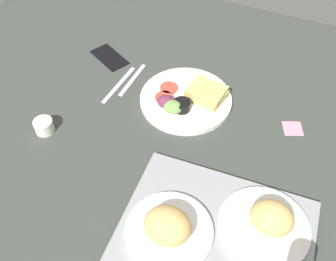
{
  "coord_description": "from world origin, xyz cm",
  "views": [
    {
      "loc": [
        -26.13,
        66.43,
        85.24
      ],
      "look_at": [
        2.0,
        3.0,
        4.0
      ],
      "focal_mm": 40.51,
      "sensor_mm": 36.0,
      "label": 1
    }
  ],
  "objects": [
    {
      "name": "espresso_cup",
      "position": [
        36.55,
        14.58,
        2.0
      ],
      "size": [
        5.6,
        5.6,
        4.0
      ],
      "primitive_type": "cylinder",
      "color": "silver",
      "rests_on": "ground_plane"
    },
    {
      "name": "sticky_note",
      "position": [
        -30.23,
        -15.85,
        0.06
      ],
      "size": [
        7.33,
        7.33,
        0.12
      ],
      "primitive_type": "cube",
      "rotation": [
        0.0,
        0.0,
        0.4
      ],
      "color": "pink",
      "rests_on": "ground_plane"
    },
    {
      "name": "plate_with_salad",
      "position": [
        2.57,
        -13.18,
        1.69
      ],
      "size": [
        28.95,
        28.95,
        5.4
      ],
      "color": "white",
      "rests_on": "ground_plane"
    },
    {
      "name": "cell_phone",
      "position": [
        36.1,
        -22.7,
        0.4
      ],
      "size": [
        16.1,
        12.88,
        0.8
      ],
      "primitive_type": "cube",
      "rotation": [
        0.0,
        0.0,
        -0.46
      ],
      "color": "black",
      "rests_on": "ground_plane"
    },
    {
      "name": "fork",
      "position": [
        23.22,
        -15.59,
        0.25
      ],
      "size": [
        1.72,
        17.02,
        0.5
      ],
      "primitive_type": "cube",
      "rotation": [
        0.0,
        0.0,
        1.55
      ],
      "color": "#B7B7BC",
      "rests_on": "ground_plane"
    },
    {
      "name": "knife",
      "position": [
        26.22,
        -11.59,
        0.25
      ],
      "size": [
        2.44,
        19.05,
        0.5
      ],
      "primitive_type": "cube",
      "rotation": [
        0.0,
        0.0,
        1.52
      ],
      "color": "#B7B7BC",
      "rests_on": "ground_plane"
    },
    {
      "name": "ground_plane",
      "position": [
        0.0,
        0.0,
        -1.5
      ],
      "size": [
        190.0,
        150.0,
        3.0
      ],
      "primitive_type": "cube",
      "color": "#383D38"
    },
    {
      "name": "bread_plate_near",
      "position": [
        -30.75,
        19.67,
        4.3
      ],
      "size": [
        21.68,
        21.68,
        8.3
      ],
      "color": "white",
      "rests_on": "serving_tray"
    },
    {
      "name": "bread_plate_far",
      "position": [
        -10.25,
        30.51,
        4.8
      ],
      "size": [
        20.81,
        20.81,
        8.89
      ],
      "color": "white",
      "rests_on": "serving_tray"
    },
    {
      "name": "serving_tray",
      "position": [
        -20.29,
        25.07,
        0.8
      ],
      "size": [
        46.89,
        35.63,
        1.6
      ],
      "primitive_type": "cube",
      "rotation": [
        0.0,
        0.0,
        0.06
      ],
      "color": "gray",
      "rests_on": "ground_plane"
    }
  ]
}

